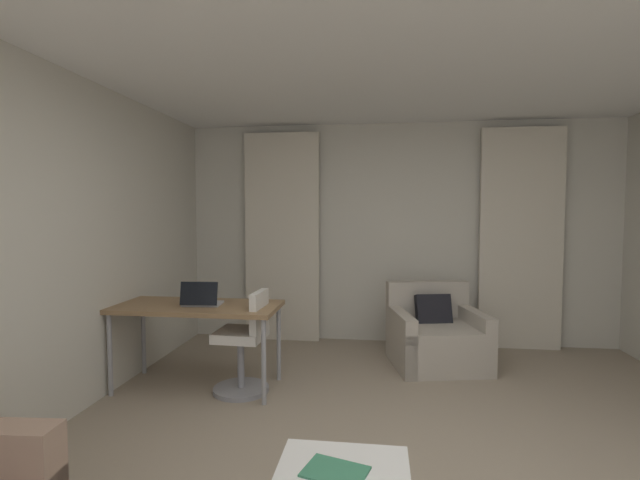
{
  "coord_description": "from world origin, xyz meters",
  "views": [
    {
      "loc": [
        -0.21,
        -2.46,
        1.55
      ],
      "look_at": [
        -0.73,
        1.5,
        1.31
      ],
      "focal_mm": 25.46,
      "sensor_mm": 36.0,
      "label": 1
    }
  ],
  "objects_px": {
    "desk_chair": "(245,347)",
    "laptop": "(202,300)",
    "armchair": "(436,338)",
    "desk": "(198,311)",
    "magazine_open": "(335,472)"
  },
  "relations": [
    {
      "from": "desk",
      "to": "laptop",
      "type": "relative_size",
      "value": 4.23
    },
    {
      "from": "armchair",
      "to": "laptop",
      "type": "distance_m",
      "value": 2.36
    },
    {
      "from": "desk_chair",
      "to": "laptop",
      "type": "bearing_deg",
      "value": 178.48
    },
    {
      "from": "desk_chair",
      "to": "magazine_open",
      "type": "height_order",
      "value": "desk_chair"
    },
    {
      "from": "armchair",
      "to": "desk",
      "type": "xyz_separation_m",
      "value": [
        -2.16,
        -0.89,
        0.41
      ]
    },
    {
      "from": "desk_chair",
      "to": "laptop",
      "type": "xyz_separation_m",
      "value": [
        -0.39,
        0.01,
        0.39
      ]
    },
    {
      "from": "desk",
      "to": "laptop",
      "type": "distance_m",
      "value": 0.12
    },
    {
      "from": "magazine_open",
      "to": "desk",
      "type": "bearing_deg",
      "value": 127.87
    },
    {
      "from": "armchair",
      "to": "desk_chair",
      "type": "relative_size",
      "value": 1.16
    },
    {
      "from": "laptop",
      "to": "armchair",
      "type": "bearing_deg",
      "value": 23.78
    },
    {
      "from": "armchair",
      "to": "desk_chair",
      "type": "xyz_separation_m",
      "value": [
        -1.72,
        -0.94,
        0.12
      ]
    },
    {
      "from": "desk",
      "to": "desk_chair",
      "type": "bearing_deg",
      "value": -5.63
    },
    {
      "from": "desk",
      "to": "laptop",
      "type": "height_order",
      "value": "laptop"
    },
    {
      "from": "armchair",
      "to": "desk",
      "type": "distance_m",
      "value": 2.37
    },
    {
      "from": "armchair",
      "to": "desk_chair",
      "type": "bearing_deg",
      "value": -151.34
    }
  ]
}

